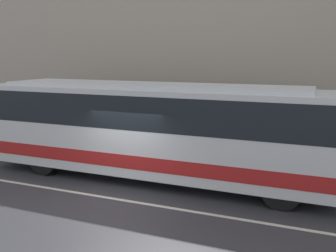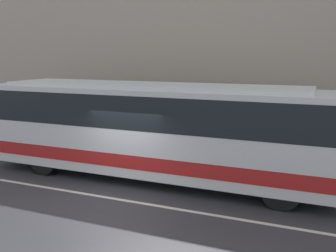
% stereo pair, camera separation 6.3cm
% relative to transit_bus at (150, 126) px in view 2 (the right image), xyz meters
% --- Properties ---
extents(ground_plane, '(60.00, 60.00, 0.00)m').
position_rel_transit_bus_xyz_m(ground_plane, '(-0.25, -2.18, -1.86)').
color(ground_plane, '#333338').
extents(sidewalk, '(60.00, 2.60, 0.17)m').
position_rel_transit_bus_xyz_m(sidewalk, '(-0.25, 3.12, -1.78)').
color(sidewalk, gray).
rests_on(sidewalk, ground_plane).
extents(building_facade, '(60.00, 0.35, 10.14)m').
position_rel_transit_bus_xyz_m(building_facade, '(-0.25, 4.56, 3.03)').
color(building_facade, '#B7A899').
rests_on(building_facade, ground_plane).
extents(lane_stripe, '(54.00, 0.14, 0.01)m').
position_rel_transit_bus_xyz_m(lane_stripe, '(-0.25, -2.18, -1.86)').
color(lane_stripe, beige).
rests_on(lane_stripe, ground_plane).
extents(transit_bus, '(12.26, 2.53, 3.31)m').
position_rel_transit_bus_xyz_m(transit_bus, '(0.00, 0.00, 0.00)').
color(transit_bus, silver).
rests_on(transit_bus, ground_plane).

